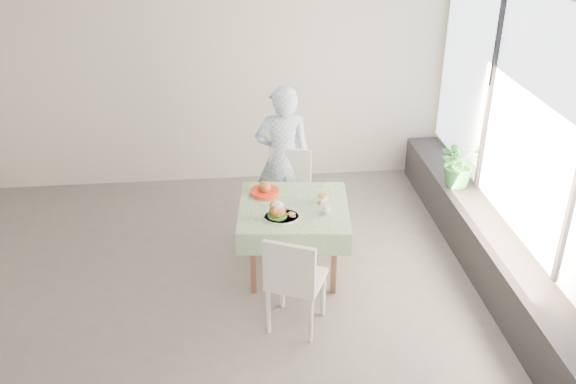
{
  "coord_description": "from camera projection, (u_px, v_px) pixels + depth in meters",
  "views": [
    {
      "loc": [
        0.26,
        -5.1,
        3.72
      ],
      "look_at": [
        0.82,
        0.34,
        0.87
      ],
      "focal_mm": 40.0,
      "sensor_mm": 36.0,
      "label": 1
    }
  ],
  "objects": [
    {
      "name": "juice_cup_orange",
      "position": [
        322.0,
        197.0,
        6.21
      ],
      "size": [
        0.1,
        0.1,
        0.27
      ],
      "color": "white",
      "rests_on": "cafe_table"
    },
    {
      "name": "floor",
      "position": [
        207.0,
        292.0,
        6.19
      ],
      "size": [
        6.0,
        6.0,
        0.0
      ],
      "primitive_type": "plane",
      "color": "#585653",
      "rests_on": "ground"
    },
    {
      "name": "window_pane",
      "position": [
        532.0,
        121.0,
        5.7
      ],
      "size": [
        0.01,
        4.8,
        2.18
      ],
      "primitive_type": "cube",
      "color": "#D1E0F9",
      "rests_on": "ground"
    },
    {
      "name": "wall_front",
      "position": [
        187.0,
        360.0,
        3.34
      ],
      "size": [
        6.0,
        0.02,
        2.8
      ],
      "primitive_type": "cube",
      "color": "beige",
      "rests_on": "ground"
    },
    {
      "name": "window_ledge",
      "position": [
        490.0,
        254.0,
        6.33
      ],
      "size": [
        0.4,
        4.8,
        0.5
      ],
      "primitive_type": "cube",
      "color": "black",
      "rests_on": "ground"
    },
    {
      "name": "chair_near",
      "position": [
        296.0,
        298.0,
        5.63
      ],
      "size": [
        0.6,
        0.6,
        0.96
      ],
      "color": "white",
      "rests_on": "ground"
    },
    {
      "name": "chair_far",
      "position": [
        286.0,
        213.0,
        6.97
      ],
      "size": [
        0.58,
        0.58,
        0.97
      ],
      "color": "white",
      "rests_on": "ground"
    },
    {
      "name": "wall_right",
      "position": [
        530.0,
        146.0,
        5.82
      ],
      "size": [
        0.02,
        5.0,
        2.8
      ],
      "primitive_type": "cube",
      "color": "beige",
      "rests_on": "ground"
    },
    {
      "name": "cafe_table",
      "position": [
        294.0,
        231.0,
        6.32
      ],
      "size": [
        1.15,
        1.15,
        0.74
      ],
      "color": "brown",
      "rests_on": "ground"
    },
    {
      "name": "juice_cup_lemonade",
      "position": [
        326.0,
        208.0,
        6.04
      ],
      "size": [
        0.09,
        0.09,
        0.24
      ],
      "color": "white",
      "rests_on": "cafe_table"
    },
    {
      "name": "main_dish",
      "position": [
        279.0,
        213.0,
        5.96
      ],
      "size": [
        0.34,
        0.34,
        0.17
      ],
      "color": "white",
      "rests_on": "cafe_table"
    },
    {
      "name": "second_dish",
      "position": [
        265.0,
        191.0,
        6.39
      ],
      "size": [
        0.29,
        0.29,
        0.14
      ],
      "color": "red",
      "rests_on": "cafe_table"
    },
    {
      "name": "potted_plant",
      "position": [
        461.0,
        162.0,
        7.0
      ],
      "size": [
        0.57,
        0.52,
        0.56
      ],
      "primitive_type": "imported",
      "rotation": [
        0.0,
        0.0,
        0.19
      ],
      "color": "#277534",
      "rests_on": "window_ledge"
    },
    {
      "name": "diner",
      "position": [
        283.0,
        158.0,
        6.96
      ],
      "size": [
        0.62,
        0.42,
        1.66
      ],
      "primitive_type": "imported",
      "rotation": [
        0.0,
        0.0,
        3.11
      ],
      "color": "#90B3E7",
      "rests_on": "ground"
    },
    {
      "name": "wall_back",
      "position": [
        202.0,
        75.0,
        7.75
      ],
      "size": [
        6.0,
        0.02,
        2.8
      ],
      "primitive_type": "cube",
      "color": "beige",
      "rests_on": "ground"
    }
  ]
}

